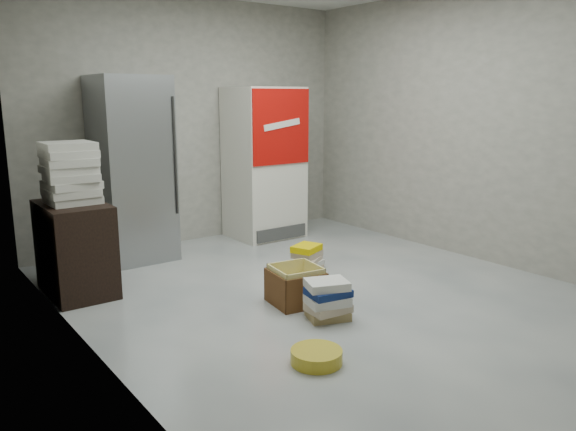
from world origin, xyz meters
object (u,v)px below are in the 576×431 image
(coke_cooler, at_px, (264,163))
(wood_shelf, at_px, (75,249))
(cardboard_box, at_px, (296,288))
(steel_fridge, at_px, (132,170))
(phonebook_stack_main, at_px, (328,300))

(coke_cooler, distance_m, wood_shelf, 2.63)
(wood_shelf, distance_m, cardboard_box, 1.95)
(steel_fridge, xyz_separation_m, coke_cooler, (1.65, -0.01, -0.05))
(cardboard_box, bearing_deg, coke_cooler, 70.63)
(steel_fridge, relative_size, coke_cooler, 1.06)
(phonebook_stack_main, bearing_deg, cardboard_box, 101.92)
(cardboard_box, bearing_deg, phonebook_stack_main, -83.19)
(phonebook_stack_main, height_order, cardboard_box, cardboard_box)
(steel_fridge, xyz_separation_m, wood_shelf, (-0.83, -0.73, -0.55))
(steel_fridge, bearing_deg, phonebook_stack_main, -77.91)
(coke_cooler, xyz_separation_m, wood_shelf, (-2.48, -0.72, -0.50))
(phonebook_stack_main, bearing_deg, coke_cooler, 79.65)
(steel_fridge, height_order, coke_cooler, steel_fridge)
(steel_fridge, height_order, cardboard_box, steel_fridge)
(phonebook_stack_main, distance_m, cardboard_box, 0.42)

